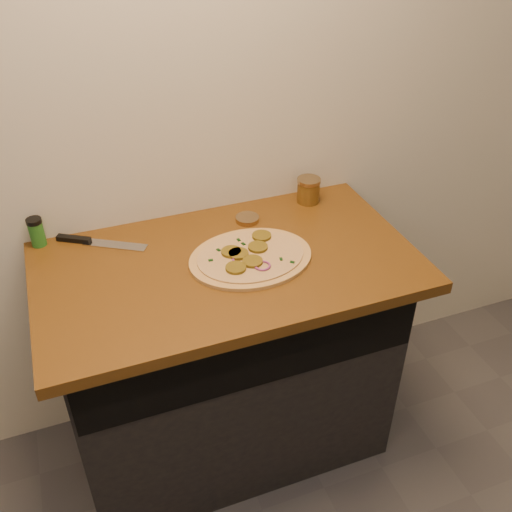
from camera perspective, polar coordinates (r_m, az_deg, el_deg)
name	(u,v)px	position (r m, az deg, el deg)	size (l,w,h in m)	color
cabinet	(228,359)	(2.13, -2.81, -10.28)	(1.10, 0.60, 0.86)	black
countertop	(227,265)	(1.82, -2.91, -0.93)	(1.20, 0.70, 0.04)	brown
pizza	(250,257)	(1.80, -0.57, -0.09)	(0.41, 0.41, 0.03)	tan
chefs_knife	(93,242)	(1.96, -15.97, 1.37)	(0.28, 0.19, 0.02)	#B7BAC1
mason_jar_lid	(247,219)	(2.00, -0.87, 3.72)	(0.08, 0.08, 0.02)	#9E835C
salsa_jar	(308,190)	(2.11, 5.26, 6.58)	(0.09, 0.09, 0.09)	maroon
spice_shaker	(37,232)	(1.98, -21.10, 2.26)	(0.05, 0.05, 0.10)	#256921
flour_spill	(283,264)	(1.79, 2.68, -0.82)	(0.18, 0.18, 0.00)	white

